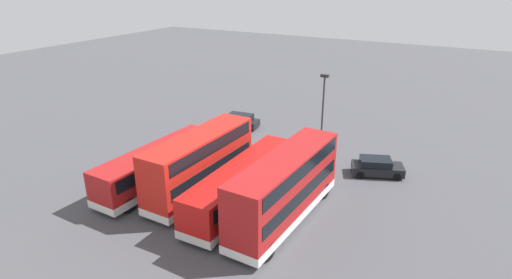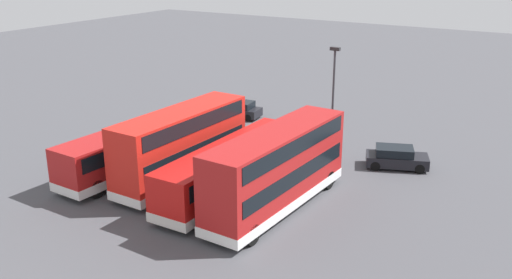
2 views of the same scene
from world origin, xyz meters
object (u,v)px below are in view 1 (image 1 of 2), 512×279
(bus_single_deck_second, at_px, (244,183))
(bus_double_decker_third, at_px, (200,162))
(bus_double_decker_near_end, at_px, (285,187))
(lamp_post_tall, at_px, (323,109))
(waste_bin_yellow, at_px, (238,136))
(bus_single_deck_fourth, at_px, (158,165))
(car_small_green, at_px, (377,167))
(car_hatchback_silver, at_px, (239,121))

(bus_single_deck_second, bearing_deg, bus_double_decker_third, 1.58)
(bus_double_decker_near_end, height_order, lamp_post_tall, lamp_post_tall)
(waste_bin_yellow, bearing_deg, bus_single_deck_fourth, 86.46)
(bus_single_deck_second, height_order, car_small_green, bus_single_deck_second)
(bus_double_decker_near_end, xyz_separation_m, bus_single_deck_second, (3.38, -0.47, -0.82))
(bus_single_deck_second, relative_size, bus_single_deck_fourth, 1.07)
(bus_double_decker_near_end, height_order, car_hatchback_silver, bus_double_decker_near_end)
(bus_double_decker_third, relative_size, lamp_post_tall, 1.39)
(car_small_green, distance_m, lamp_post_tall, 6.60)
(bus_single_deck_fourth, height_order, waste_bin_yellow, bus_single_deck_fourth)
(lamp_post_tall, bearing_deg, bus_double_decker_near_end, 98.86)
(waste_bin_yellow, bearing_deg, bus_single_deck_second, 123.31)
(bus_single_deck_second, bearing_deg, bus_single_deck_fourth, 4.43)
(bus_double_decker_third, xyz_separation_m, car_small_green, (-10.58, -9.19, -1.75))
(bus_double_decker_third, bearing_deg, bus_double_decker_near_end, 176.96)
(car_small_green, bearing_deg, bus_double_decker_near_end, 69.25)
(bus_double_decker_near_end, xyz_separation_m, lamp_post_tall, (1.71, -10.94, 1.90))
(bus_double_decker_third, relative_size, car_hatchback_silver, 2.32)
(waste_bin_yellow, bearing_deg, car_hatchback_silver, -59.92)
(bus_double_decker_third, xyz_separation_m, waste_bin_yellow, (2.98, -10.08, -1.97))
(bus_double_decker_third, relative_size, waste_bin_yellow, 10.80)
(bus_single_deck_fourth, relative_size, car_small_green, 2.56)
(car_small_green, distance_m, waste_bin_yellow, 13.59)
(car_hatchback_silver, bearing_deg, bus_double_decker_near_end, 130.72)
(bus_single_deck_fourth, xyz_separation_m, lamp_post_tall, (-8.89, -11.03, 2.72))
(bus_double_decker_near_end, relative_size, bus_single_deck_second, 0.93)
(bus_single_deck_second, relative_size, car_hatchback_silver, 2.74)
(bus_double_decker_third, bearing_deg, waste_bin_yellow, -73.51)
(car_hatchback_silver, height_order, lamp_post_tall, lamp_post_tall)
(bus_single_deck_second, height_order, waste_bin_yellow, bus_single_deck_second)
(bus_single_deck_fourth, relative_size, waste_bin_yellow, 11.84)
(lamp_post_tall, bearing_deg, bus_double_decker_third, 63.57)
(bus_single_deck_second, xyz_separation_m, waste_bin_yellow, (6.56, -9.98, -1.15))
(car_hatchback_silver, height_order, car_small_green, same)
(bus_double_decker_near_end, bearing_deg, bus_double_decker_third, -3.04)
(bus_double_decker_third, height_order, lamp_post_tall, lamp_post_tall)
(car_small_green, xyz_separation_m, lamp_post_tall, (5.33, -1.38, 3.65))
(bus_single_deck_second, height_order, car_hatchback_silver, bus_single_deck_second)
(bus_double_decker_near_end, relative_size, car_small_green, 2.55)
(lamp_post_tall, bearing_deg, car_small_green, 165.51)
(bus_single_deck_second, bearing_deg, car_hatchback_silver, -57.48)
(bus_double_decker_near_end, xyz_separation_m, waste_bin_yellow, (9.94, -10.45, -1.97))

